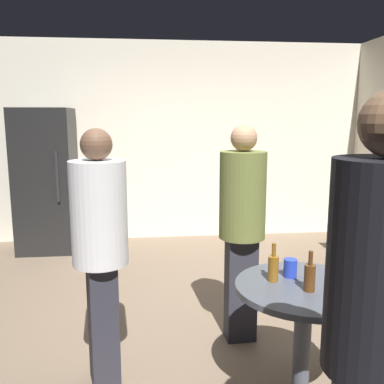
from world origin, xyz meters
TOP-DOWN VIEW (x-y plane):
  - ground_plane at (0.00, 0.00)m, footprint 5.20×5.20m
  - wall_back at (0.00, 2.63)m, footprint 5.32×0.06m
  - refrigerator at (-1.67, 2.20)m, footprint 0.70×0.68m
  - foreground_table at (0.48, -1.03)m, footprint 0.80×0.80m
  - beer_bottle_amber at (0.32, -0.94)m, footprint 0.06×0.06m
  - beer_bottle_brown at (0.48, -1.11)m, footprint 0.06×0.06m
  - plastic_cup_blue at (0.44, -0.89)m, footprint 0.08×0.08m
  - person_in_white_shirt at (-0.70, -0.70)m, footprint 0.41×0.41m
  - person_in_olive_shirt at (0.29, -0.27)m, footprint 0.35×0.35m
  - person_in_black_shirt at (0.32, -2.04)m, footprint 0.40×0.40m

SIDE VIEW (x-z plane):
  - ground_plane at x=0.00m, z-range -0.10..0.00m
  - foreground_table at x=0.48m, z-range 0.26..1.00m
  - plastic_cup_blue at x=0.44m, z-range 0.73..0.85m
  - beer_bottle_amber at x=0.32m, z-range 0.70..0.93m
  - beer_bottle_brown at x=0.48m, z-range 0.70..0.93m
  - refrigerator at x=-1.67m, z-range 0.00..1.80m
  - person_in_white_shirt at x=-0.70m, z-range 0.14..1.76m
  - person_in_olive_shirt at x=0.29m, z-range 0.14..1.77m
  - person_in_black_shirt at x=0.32m, z-range 0.16..1.92m
  - wall_back at x=0.00m, z-range 0.00..2.70m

